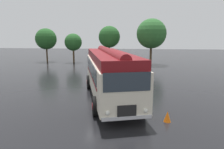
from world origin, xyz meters
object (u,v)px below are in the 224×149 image
object	(u,v)px
vintage_bus	(109,72)
traffic_cone	(167,117)
car_mid_left	(121,62)
car_near_left	(98,63)

from	to	relation	value
vintage_bus	traffic_cone	distance (m)	5.31
traffic_cone	car_mid_left	bearing A→B (deg)	102.02
car_mid_left	traffic_cone	distance (m)	17.74
traffic_cone	car_near_left	bearing A→B (deg)	111.96
vintage_bus	car_mid_left	size ratio (longest dim) A/B	2.41
vintage_bus	car_mid_left	xyz separation A→B (m)	(-0.23, 13.64, -1.05)
vintage_bus	car_near_left	distance (m)	13.37
car_near_left	car_mid_left	size ratio (longest dim) A/B	1.00
car_near_left	car_mid_left	bearing A→B (deg)	13.31
vintage_bus	car_mid_left	distance (m)	13.69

